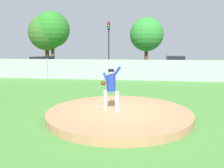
{
  "coord_description": "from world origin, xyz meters",
  "views": [
    {
      "loc": [
        0.83,
        -8.06,
        2.53
      ],
      "look_at": [
        -0.52,
        1.92,
        0.94
      ],
      "focal_mm": 36.3,
      "sensor_mm": 36.0,
      "label": 1
    }
  ],
  "objects": [
    {
      "name": "traffic_light_near",
      "position": [
        -3.24,
        19.08,
        3.79
      ],
      "size": [
        0.28,
        0.46,
        5.62
      ],
      "color": "black",
      "rests_on": "ground_plane"
    },
    {
      "name": "tree_bushy_near",
      "position": [
        -13.48,
        24.69,
        4.82
      ],
      "size": [
        5.22,
        5.22,
        7.45
      ],
      "color": "#4C331E",
      "rests_on": "ground_plane"
    },
    {
      "name": "ground_plane",
      "position": [
        0.0,
        6.0,
        0.0
      ],
      "size": [
        80.0,
        80.0,
        0.0
      ],
      "primitive_type": "plane",
      "color": "#427A33"
    },
    {
      "name": "parked_car_burgundy",
      "position": [
        -9.57,
        14.54,
        0.81
      ],
      "size": [
        2.03,
        4.47,
        1.71
      ],
      "color": "maroon",
      "rests_on": "ground_plane"
    },
    {
      "name": "chainlink_fence",
      "position": [
        0.0,
        10.0,
        0.83
      ],
      "size": [
        35.57,
        0.07,
        1.75
      ],
      "color": "gray",
      "rests_on": "ground_plane"
    },
    {
      "name": "traffic_cone_orange",
      "position": [
        -7.25,
        14.39,
        0.26
      ],
      "size": [
        0.4,
        0.4,
        0.55
      ],
      "color": "orange",
      "rests_on": "asphalt_strip"
    },
    {
      "name": "asphalt_strip",
      "position": [
        0.0,
        14.5,
        0.0
      ],
      "size": [
        44.0,
        7.0,
        0.01
      ],
      "primitive_type": "cube",
      "color": "#2B2B2D",
      "rests_on": "ground_plane"
    },
    {
      "name": "pitcher_youth",
      "position": [
        -0.31,
        -0.01,
        1.2
      ],
      "size": [
        0.78,
        0.32,
        1.64
      ],
      "color": "silver",
      "rests_on": "pitchers_mound"
    },
    {
      "name": "tree_tall_centre",
      "position": [
        1.24,
        21.1,
        4.26
      ],
      "size": [
        4.19,
        4.19,
        6.37
      ],
      "color": "#4C331E",
      "rests_on": "ground_plane"
    },
    {
      "name": "baseball",
      "position": [
        -0.88,
        0.24,
        0.3
      ],
      "size": [
        0.07,
        0.07,
        0.07
      ],
      "primitive_type": "sphere",
      "color": "white",
      "rests_on": "pitchers_mound"
    },
    {
      "name": "pitchers_mound",
      "position": [
        0.0,
        0.0,
        0.13
      ],
      "size": [
        5.3,
        5.3,
        0.26
      ],
      "primitive_type": "cylinder",
      "color": "#99704C",
      "rests_on": "ground_plane"
    },
    {
      "name": "tree_slender_far",
      "position": [
        -12.6,
        24.73,
        5.28
      ],
      "size": [
        5.26,
        5.26,
        7.93
      ],
      "color": "#4C331E",
      "rests_on": "ground_plane"
    },
    {
      "name": "parked_car_slate",
      "position": [
        3.95,
        14.83,
        0.86
      ],
      "size": [
        1.97,
        4.6,
        1.82
      ],
      "color": "slate",
      "rests_on": "ground_plane"
    }
  ]
}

